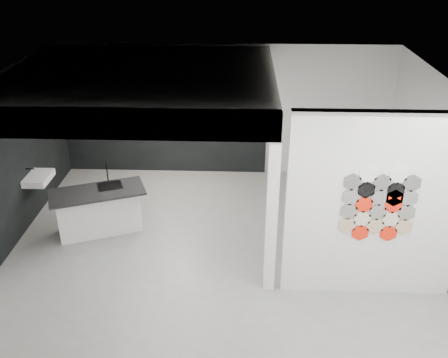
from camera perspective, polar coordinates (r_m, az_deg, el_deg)
The scene contains 17 objects.
floor at distance 8.54m, azimuth -0.76°, elevation -7.84°, with size 7.00×6.00×0.01m, color slate.
partition_panel at distance 7.18m, azimuth 16.81°, elevation -3.18°, with size 2.45×0.15×2.80m, color silver.
bay_clad_back at distance 10.78m, azimuth -6.95°, elevation 6.65°, with size 4.40×0.04×2.35m, color black.
bay_clad_left at distance 9.63m, azimuth -21.59°, elevation 2.38°, with size 0.04×4.00×2.35m, color black.
bulkhead at distance 8.51m, azimuth -9.44°, elevation 10.76°, with size 4.40×4.00×0.40m, color silver.
corner_column at distance 7.06m, azimuth 5.45°, elevation -4.67°, with size 0.16×0.16×2.35m, color silver.
fascia_beam at distance 6.73m, azimuth -12.48°, elevation 6.19°, with size 4.40×0.16×0.40m, color silver.
wall_basin at distance 9.50m, azimuth -20.44°, elevation 0.09°, with size 0.40×0.60×0.12m, color silver.
display_shelf at distance 10.62m, azimuth -6.53°, elevation 7.08°, with size 3.00×0.15×0.04m, color black.
kitchen_island at distance 9.02m, azimuth -14.09°, elevation -3.44°, with size 1.73×1.23×1.28m.
stockpot at distance 10.83m, azimuth -13.03°, elevation 7.65°, with size 0.25×0.25×0.21m, color black.
kettle at distance 10.48m, azimuth -0.59°, elevation 7.56°, with size 0.18×0.18×0.16m, color black.
glass_bowl at distance 10.48m, azimuth 0.56°, elevation 7.42°, with size 0.15×0.15×0.11m, color gray.
glass_vase at distance 10.48m, azimuth 0.83°, elevation 7.46°, with size 0.09×0.09×0.12m, color gray.
bottle_dark at distance 10.60m, azimuth -7.09°, elevation 7.59°, with size 0.06×0.06×0.16m, color black.
utensil_cup at distance 10.80m, azimuth -11.91°, elevation 7.37°, with size 0.07×0.07×0.09m, color black.
hex_tile_cluster at distance 7.06m, azimuth 17.34°, elevation -2.79°, with size 1.04×0.02×1.16m.
Camera 1 is at (0.39, -7.02, 4.84)m, focal length 40.00 mm.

